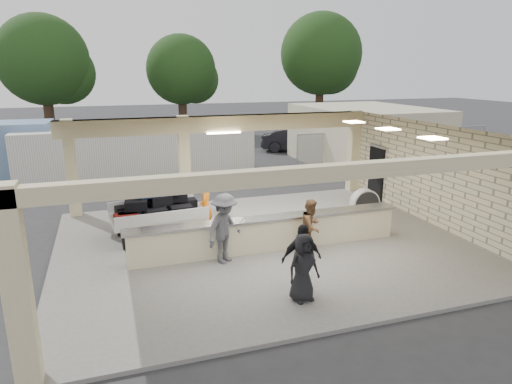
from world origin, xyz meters
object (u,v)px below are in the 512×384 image
object	(u,v)px
luggage_cart	(156,210)
baggage_handler	(206,207)
car_white_a	(339,144)
passenger_a	(311,226)
car_white_b	(374,139)
container_white	(139,152)
passenger_c	(225,228)
passenger_b	(301,259)
car_dark	(297,140)
baggage_counter	(268,233)
drum_fan	(365,204)
passenger_d	(303,267)

from	to	relation	value
luggage_cart	baggage_handler	bearing A→B (deg)	-2.43
car_white_a	passenger_a	bearing A→B (deg)	150.94
car_white_b	container_white	xyz separation A→B (m)	(-15.24, -2.84, 0.49)
luggage_cart	passenger_a	bearing A→B (deg)	-39.00
passenger_c	car_white_a	distance (m)	17.53
passenger_b	car_white_b	bearing A→B (deg)	52.28
baggage_handler	car_dark	bearing A→B (deg)	170.70
baggage_counter	passenger_a	world-z (taller)	passenger_a
baggage_counter	passenger_a	size ratio (longest dim) A/B	5.14
passenger_a	car_dark	world-z (taller)	passenger_a
baggage_handler	passenger_c	distance (m)	2.61
passenger_a	car_dark	distance (m)	17.44
passenger_b	car_white_a	world-z (taller)	passenger_b
passenger_c	container_white	world-z (taller)	container_white
car_white_a	container_white	xyz separation A→B (m)	(-12.15, -1.90, 0.51)
passenger_a	container_white	world-z (taller)	container_white
car_white_a	car_dark	xyz separation A→B (m)	(-1.84, 2.26, 0.03)
container_white	passenger_a	bearing A→B (deg)	-73.83
passenger_c	baggage_handler	bearing A→B (deg)	53.77
luggage_cart	passenger_a	xyz separation A→B (m)	(4.02, -2.68, -0.08)
passenger_a	car_white_b	bearing A→B (deg)	13.70
luggage_cart	passenger_c	size ratio (longest dim) A/B	1.52
drum_fan	passenger_d	size ratio (longest dim) A/B	0.70
baggage_counter	drum_fan	world-z (taller)	drum_fan
baggage_handler	passenger_b	xyz separation A→B (m)	(1.20, -4.89, 0.03)
car_dark	baggage_counter	bearing A→B (deg)	177.38
baggage_counter	car_white_b	bearing A→B (deg)	48.58
car_dark	car_white_a	bearing A→B (deg)	-117.36
drum_fan	passenger_c	bearing A→B (deg)	-158.20
passenger_a	car_white_a	size ratio (longest dim) A/B	0.31
baggage_handler	passenger_b	world-z (taller)	passenger_b
baggage_counter	passenger_c	bearing A→B (deg)	-160.71
car_white_a	car_white_b	xyz separation A→B (m)	(3.09, 0.94, 0.02)
baggage_handler	container_white	xyz separation A→B (m)	(-1.34, 9.25, 0.31)
drum_fan	passenger_b	xyz separation A→B (m)	(-4.27, -4.24, 0.25)
passenger_d	drum_fan	bearing A→B (deg)	36.28
baggage_handler	car_white_b	size ratio (longest dim) A/B	0.35
container_white	baggage_handler	bearing A→B (deg)	-83.08
passenger_a	luggage_cart	bearing A→B (deg)	107.68
baggage_handler	car_white_b	world-z (taller)	baggage_handler
baggage_counter	passenger_a	xyz separation A→B (m)	(1.06, -0.65, 0.31)
car_dark	passenger_d	bearing A→B (deg)	-179.47
drum_fan	container_white	xyz separation A→B (m)	(-6.81, 9.90, 0.53)
passenger_a	car_white_b	world-z (taller)	passenger_a
passenger_c	car_white_a	world-z (taller)	passenger_c
passenger_d	passenger_b	bearing A→B (deg)	63.22
drum_fan	baggage_counter	bearing A→B (deg)	-158.12
car_white_a	passenger_b	bearing A→B (deg)	151.05
passenger_a	car_dark	xyz separation A→B (m)	(6.53, 16.17, -0.14)
container_white	passenger_d	bearing A→B (deg)	-81.75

